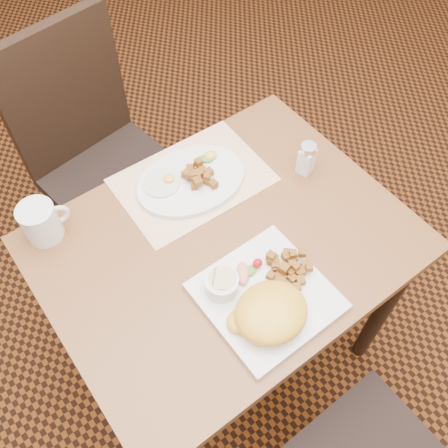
% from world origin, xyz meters
% --- Properties ---
extents(ground, '(8.00, 8.00, 0.00)m').
position_xyz_m(ground, '(0.00, 0.00, 0.00)').
color(ground, black).
rests_on(ground, ground).
extents(table, '(0.90, 0.70, 0.75)m').
position_xyz_m(table, '(0.00, 0.00, 0.64)').
color(table, brown).
rests_on(table, ground).
extents(chair_far, '(0.48, 0.48, 0.97)m').
position_xyz_m(chair_far, '(-0.05, 0.66, 0.54)').
color(chair_far, black).
rests_on(chair_far, ground).
extents(placemat, '(0.41, 0.29, 0.00)m').
position_xyz_m(placemat, '(0.05, 0.21, 0.75)').
color(placemat, white).
rests_on(placemat, table).
extents(plate_square, '(0.28, 0.28, 0.02)m').
position_xyz_m(plate_square, '(-0.02, -0.18, 0.76)').
color(plate_square, silver).
rests_on(plate_square, table).
extents(plate_oval, '(0.33, 0.26, 0.02)m').
position_xyz_m(plate_oval, '(0.04, 0.21, 0.76)').
color(plate_oval, silver).
rests_on(plate_oval, placemat).
extents(hollandaise_mound, '(0.18, 0.15, 0.06)m').
position_xyz_m(hollandaise_mound, '(-0.05, -0.23, 0.80)').
color(hollandaise_mound, yellow).
rests_on(hollandaise_mound, plate_square).
extents(ramekin, '(0.08, 0.08, 0.04)m').
position_xyz_m(ramekin, '(-0.09, -0.11, 0.79)').
color(ramekin, silver).
rests_on(ramekin, plate_square).
extents(garnish_sq, '(0.09, 0.07, 0.03)m').
position_xyz_m(garnish_sq, '(-0.02, -0.11, 0.78)').
color(garnish_sq, '#387223').
rests_on(garnish_sq, plate_square).
extents(fried_egg, '(0.10, 0.10, 0.02)m').
position_xyz_m(fried_egg, '(-0.03, 0.24, 0.77)').
color(fried_egg, white).
rests_on(fried_egg, plate_oval).
extents(garnish_ov, '(0.06, 0.05, 0.02)m').
position_xyz_m(garnish_ov, '(0.12, 0.24, 0.78)').
color(garnish_ov, '#387223').
rests_on(garnish_ov, plate_oval).
extents(salt_shaker, '(0.05, 0.05, 0.10)m').
position_xyz_m(salt_shaker, '(0.32, 0.06, 0.80)').
color(salt_shaker, white).
rests_on(salt_shaker, table).
extents(coffee_mug, '(0.12, 0.09, 0.10)m').
position_xyz_m(coffee_mug, '(-0.35, 0.29, 0.80)').
color(coffee_mug, silver).
rests_on(coffee_mug, table).
extents(home_fries_sq, '(0.12, 0.12, 0.04)m').
position_xyz_m(home_fries_sq, '(0.06, -0.16, 0.78)').
color(home_fries_sq, '#8B5316').
rests_on(home_fries_sq, plate_square).
extents(home_fries_ov, '(0.08, 0.11, 0.03)m').
position_xyz_m(home_fries_ov, '(0.06, 0.19, 0.78)').
color(home_fries_ov, '#8B5316').
rests_on(home_fries_ov, plate_oval).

